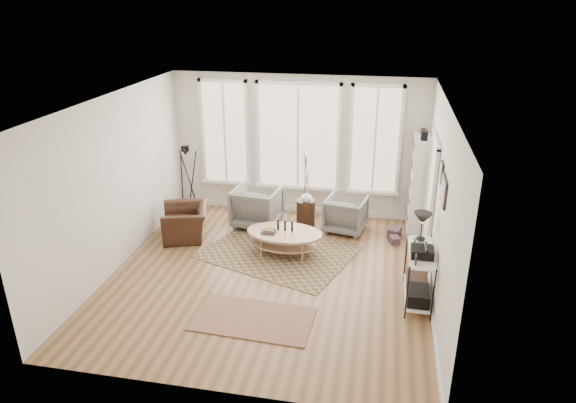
% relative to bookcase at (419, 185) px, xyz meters
% --- Properties ---
extents(room, '(5.50, 5.54, 2.90)m').
position_rel_bookcase_xyz_m(room, '(-2.42, -2.20, 0.47)').
color(room, olive).
rests_on(room, ground).
extents(bay_window, '(4.14, 0.12, 2.24)m').
position_rel_bookcase_xyz_m(bay_window, '(-2.44, 0.49, 0.65)').
color(bay_window, '#D4B38B').
rests_on(bay_window, ground).
extents(door, '(0.09, 1.06, 2.22)m').
position_rel_bookcase_xyz_m(door, '(0.13, -1.08, 0.17)').
color(door, silver).
rests_on(door, ground).
extents(bookcase, '(0.31, 0.85, 2.06)m').
position_rel_bookcase_xyz_m(bookcase, '(0.00, 0.00, 0.00)').
color(bookcase, white).
rests_on(bookcase, ground).
extents(low_shelf, '(0.38, 1.08, 1.30)m').
position_rel_bookcase_xyz_m(low_shelf, '(-0.06, -2.52, -0.44)').
color(low_shelf, white).
rests_on(low_shelf, ground).
extents(wall_art, '(0.04, 0.88, 0.44)m').
position_rel_bookcase_xyz_m(wall_art, '(0.14, -2.49, 0.92)').
color(wall_art, black).
rests_on(wall_art, ground).
extents(rug_main, '(2.99, 2.60, 0.01)m').
position_rel_bookcase_xyz_m(rug_main, '(-2.45, -1.43, -0.95)').
color(rug_main, brown).
rests_on(rug_main, ground).
extents(rug_runner, '(1.75, 1.03, 0.01)m').
position_rel_bookcase_xyz_m(rug_runner, '(-2.38, -3.50, -0.94)').
color(rug_runner, brown).
rests_on(rug_runner, ground).
extents(coffee_table, '(1.40, 0.93, 0.62)m').
position_rel_bookcase_xyz_m(coffee_table, '(-2.35, -1.43, -0.62)').
color(coffee_table, tan).
rests_on(coffee_table, ground).
extents(armchair_left, '(0.98, 1.00, 0.82)m').
position_rel_bookcase_xyz_m(armchair_left, '(-3.11, -0.34, -0.55)').
color(armchair_left, slate).
rests_on(armchair_left, ground).
extents(armchair_right, '(0.88, 0.89, 0.70)m').
position_rel_bookcase_xyz_m(armchair_right, '(-1.35, -0.26, -0.61)').
color(armchair_right, slate).
rests_on(armchair_right, ground).
extents(side_table, '(0.37, 0.37, 1.56)m').
position_rel_bookcase_xyz_m(side_table, '(-2.15, -0.20, -0.20)').
color(side_table, '#361F15').
rests_on(side_table, ground).
extents(vase, '(0.25, 0.25, 0.22)m').
position_rel_bookcase_xyz_m(vase, '(-2.13, -0.27, -0.29)').
color(vase, silver).
rests_on(vase, side_table).
extents(accent_chair, '(1.15, 1.08, 0.61)m').
position_rel_bookcase_xyz_m(accent_chair, '(-4.34, -1.12, -0.65)').
color(accent_chair, '#361F15').
rests_on(accent_chair, ground).
extents(tripod_camera, '(0.54, 0.54, 1.54)m').
position_rel_bookcase_xyz_m(tripod_camera, '(-4.60, -0.20, -0.25)').
color(tripod_camera, black).
rests_on(tripod_camera, ground).
extents(book_stack_near, '(0.29, 0.32, 0.17)m').
position_rel_bookcase_xyz_m(book_stack_near, '(-0.39, -0.35, -0.87)').
color(book_stack_near, brown).
rests_on(book_stack_near, ground).
extents(book_stack_far, '(0.23, 0.26, 0.14)m').
position_rel_bookcase_xyz_m(book_stack_far, '(-0.39, -0.65, -0.89)').
color(book_stack_far, brown).
rests_on(book_stack_far, ground).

